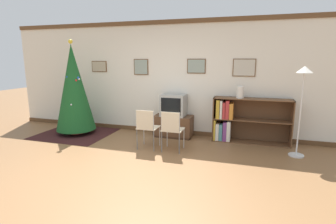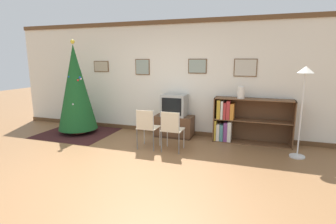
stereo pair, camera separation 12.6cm
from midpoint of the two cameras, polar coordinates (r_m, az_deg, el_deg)
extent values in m
plane|color=brown|center=(4.44, -10.92, -12.79)|extent=(24.00, 24.00, 0.00)
cube|color=silver|center=(6.38, -0.64, 7.33)|extent=(8.59, 0.08, 2.70)
cube|color=brown|center=(6.37, -0.83, 19.05)|extent=(8.59, 0.03, 0.10)
cube|color=brown|center=(6.55, -0.76, -4.12)|extent=(8.59, 0.03, 0.10)
cube|color=brown|center=(7.11, -15.24, 9.55)|extent=(0.43, 0.02, 0.28)
cube|color=tan|center=(7.10, -15.29, 9.54)|extent=(0.39, 0.01, 0.24)
cube|color=brown|center=(6.56, -6.44, 9.72)|extent=(0.37, 0.02, 0.38)
cube|color=gray|center=(6.55, -6.48, 9.71)|extent=(0.34, 0.01, 0.35)
cube|color=brown|center=(6.13, 5.59, 9.91)|extent=(0.43, 0.02, 0.33)
cube|color=gray|center=(6.12, 5.57, 9.91)|extent=(0.39, 0.01, 0.30)
cube|color=brown|center=(6.01, 15.67, 9.29)|extent=(0.48, 0.02, 0.38)
cube|color=#BCB7A8|center=(5.99, 15.66, 9.28)|extent=(0.45, 0.01, 0.35)
cube|color=#381919|center=(6.93, -19.70, -4.32)|extent=(1.71, 1.63, 0.01)
cylinder|color=maroon|center=(6.92, -19.73, -3.89)|extent=(0.36, 0.36, 0.10)
cone|color=#195123|center=(6.73, -20.34, 4.98)|extent=(0.94, 0.94, 2.05)
sphere|color=yellow|center=(6.70, -21.00, 14.14)|extent=(0.10, 0.10, 0.10)
sphere|color=#1E4CB2|center=(6.95, -21.37, 4.31)|extent=(0.05, 0.05, 0.05)
sphere|color=silver|center=(6.48, -20.84, 1.50)|extent=(0.04, 0.04, 0.04)
sphere|color=red|center=(7.09, -20.36, 2.12)|extent=(0.05, 0.05, 0.05)
sphere|color=silver|center=(6.58, -19.36, 6.79)|extent=(0.06, 0.06, 0.06)
sphere|color=gold|center=(7.06, -21.94, 0.71)|extent=(0.06, 0.06, 0.06)
sphere|color=#1E4CB2|center=(6.57, -19.53, 7.03)|extent=(0.06, 0.06, 0.06)
sphere|color=#1E4CB2|center=(6.60, -21.66, 7.10)|extent=(0.04, 0.04, 0.04)
sphere|color=red|center=(6.53, -19.90, 6.48)|extent=(0.05, 0.05, 0.05)
cube|color=#412A1A|center=(6.27, 0.60, -5.08)|extent=(0.85, 0.44, 0.05)
cube|color=brown|center=(6.20, 0.61, -2.85)|extent=(0.89, 0.46, 0.45)
cube|color=#9E9E99|center=(6.10, 0.61, 1.52)|extent=(0.56, 0.44, 0.50)
cube|color=black|center=(5.89, -0.02, 1.16)|extent=(0.46, 0.01, 0.39)
cube|color=beige|center=(5.40, -4.94, -3.36)|extent=(0.40, 0.40, 0.02)
cube|color=beige|center=(5.18, -5.79, -1.76)|extent=(0.35, 0.02, 0.38)
cylinder|color=#B2B2B2|center=(5.68, -5.90, -4.92)|extent=(0.02, 0.02, 0.42)
cylinder|color=#B2B2B2|center=(5.55, -2.47, -5.25)|extent=(0.02, 0.02, 0.42)
cylinder|color=#B2B2B2|center=(5.37, -7.42, -5.94)|extent=(0.02, 0.02, 0.42)
cylinder|color=#B2B2B2|center=(5.23, -3.82, -6.33)|extent=(0.02, 0.02, 0.42)
cylinder|color=#B2B2B2|center=(5.31, -7.48, -3.91)|extent=(0.02, 0.02, 0.82)
cylinder|color=#B2B2B2|center=(5.18, -3.85, -4.25)|extent=(0.02, 0.02, 0.82)
cube|color=beige|center=(5.22, 0.41, -3.82)|extent=(0.40, 0.40, 0.02)
cube|color=beige|center=(5.00, -0.23, -2.19)|extent=(0.35, 0.02, 0.38)
cylinder|color=#B2B2B2|center=(5.50, -0.84, -5.41)|extent=(0.02, 0.02, 0.42)
cylinder|color=#B2B2B2|center=(5.41, 2.80, -5.73)|extent=(0.02, 0.02, 0.42)
cylinder|color=#B2B2B2|center=(5.18, -2.10, -6.51)|extent=(0.02, 0.02, 0.42)
cylinder|color=#B2B2B2|center=(5.07, 1.77, -6.88)|extent=(0.02, 0.02, 0.42)
cylinder|color=#B2B2B2|center=(5.12, -2.11, -4.40)|extent=(0.02, 0.02, 0.82)
cylinder|color=#B2B2B2|center=(5.02, 1.78, -4.74)|extent=(0.02, 0.02, 0.82)
cube|color=brown|center=(6.01, 9.36, -1.37)|extent=(0.02, 0.36, 0.98)
cube|color=brown|center=(6.01, 24.83, -2.29)|extent=(0.02, 0.36, 0.98)
cube|color=brown|center=(5.87, 17.37, 2.73)|extent=(1.64, 0.36, 0.02)
cube|color=brown|center=(6.08, 16.83, -6.26)|extent=(1.64, 0.36, 0.02)
cube|color=brown|center=(5.95, 17.11, -1.66)|extent=(1.60, 0.36, 0.02)
cube|color=brown|center=(6.13, 17.11, -1.48)|extent=(1.64, 0.01, 0.98)
cube|color=gold|center=(6.04, 9.64, -3.70)|extent=(0.04, 0.30, 0.46)
cube|color=silver|center=(6.01, 10.14, -4.20)|extent=(0.07, 0.23, 0.38)
cube|color=teal|center=(5.99, 10.85, -4.32)|extent=(0.07, 0.20, 0.37)
cube|color=#7A3D7F|center=(5.99, 11.70, -4.08)|extent=(0.08, 0.23, 0.42)
cube|color=silver|center=(6.01, 12.50, -3.97)|extent=(0.08, 0.29, 0.44)
cube|color=gold|center=(5.90, 10.28, 0.69)|extent=(0.07, 0.25, 0.41)
cube|color=silver|center=(5.92, 11.00, 0.63)|extent=(0.05, 0.30, 0.40)
cube|color=#B73333|center=(5.88, 11.52, 0.34)|extent=(0.05, 0.23, 0.36)
cube|color=#B73333|center=(5.86, 12.23, 0.49)|extent=(0.07, 0.20, 0.40)
cube|color=orange|center=(5.90, 13.06, 0.24)|extent=(0.08, 0.29, 0.35)
cylinder|color=silver|center=(5.82, 14.82, 4.13)|extent=(0.15, 0.15, 0.25)
torus|color=silver|center=(5.80, 14.89, 5.35)|extent=(0.14, 0.14, 0.03)
cylinder|color=silver|center=(5.58, 25.51, -8.48)|extent=(0.28, 0.28, 0.03)
cylinder|color=silver|center=(5.38, 26.22, -0.59)|extent=(0.03, 0.03, 1.54)
cone|color=white|center=(5.29, 27.02, 8.25)|extent=(0.28, 0.28, 0.12)
camera|label=1|loc=(0.06, -90.68, -0.14)|focal=28.00mm
camera|label=2|loc=(0.06, 89.32, 0.14)|focal=28.00mm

